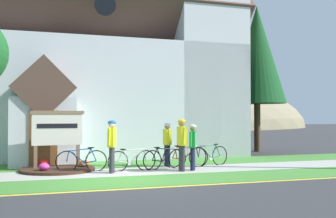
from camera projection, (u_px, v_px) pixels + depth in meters
The scene contains 19 objects.
ground at pixel (103, 165), 15.76m from camera, with size 140.00×140.00×0.00m, color #333335.
sidewalk_slab at pixel (121, 172), 13.70m from camera, with size 32.00×2.02×0.01m, color #A8A59E.
grass_verge at pixel (134, 181), 11.76m from camera, with size 32.00×2.06×0.01m, color #427F33.
church_lawn at pixel (109, 164), 15.88m from camera, with size 24.00×2.55×0.01m, color #427F33.
curb_paint_stripe at pixel (144, 188), 10.64m from camera, with size 28.00×0.16×0.01m, color yellow.
church_building at pixel (101, 56), 21.70m from camera, with size 14.30×11.70×14.29m.
church_sign at pixel (57, 131), 14.38m from camera, with size 1.86×0.25×2.08m.
flower_bed at pixel (58, 169), 14.04m from camera, with size 2.55×2.55×0.34m.
bicycle_silver at pixel (82, 160), 13.85m from camera, with size 1.73×0.11×0.85m.
bicycle_blue at pixel (132, 160), 14.03m from camera, with size 1.72×0.15×0.80m.
bicycle_red at pixel (185, 157), 15.07m from camera, with size 1.73×0.18×0.83m.
bicycle_green at pixel (165, 159), 14.46m from camera, with size 1.69×0.32×0.83m.
bicycle_white at pixel (209, 156), 15.45m from camera, with size 1.74×0.55×0.85m.
cyclist_in_blue_jersey at pixel (167, 141), 15.35m from camera, with size 0.27×0.70×1.63m.
cyclist_in_white_jersey at pixel (193, 144), 14.17m from camera, with size 0.41×0.59×1.60m.
cyclist_in_orange_jersey at pixel (182, 140), 13.94m from camera, with size 0.29×0.74×1.79m.
cyclist_in_yellow_jersey at pixel (112, 142), 13.47m from camera, with size 0.38×0.72×1.76m.
roadside_conifer at pixel (257, 55), 21.93m from camera, with size 3.09×3.09×7.88m.
distant_hill at pixel (63, 128), 69.25m from camera, with size 88.86×53.69×22.78m, color #847A5B.
Camera 1 is at (-2.34, -11.83, 1.87)m, focal length 43.57 mm.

